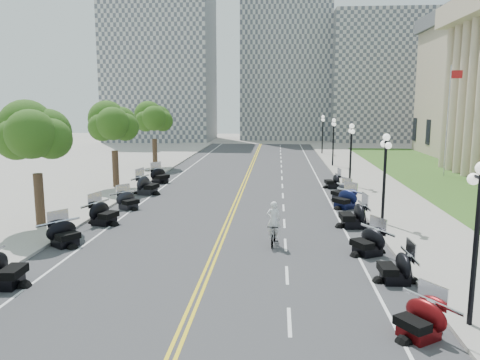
{
  "coord_description": "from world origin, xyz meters",
  "views": [
    {
      "loc": [
        2.76,
        -21.71,
        6.76
      ],
      "look_at": [
        0.47,
        6.77,
        2.0
      ],
      "focal_mm": 35.0,
      "sensor_mm": 36.0,
      "label": 1
    }
  ],
  "objects": [
    {
      "name": "motorcycle_n_3",
      "position": [
        6.91,
        -8.69,
        0.63
      ],
      "size": [
        2.5,
        2.5,
        1.26
      ],
      "primitive_type": null,
      "rotation": [
        0.0,
        0.0,
        -0.98
      ],
      "color": "#590A0C",
      "rests_on": "road"
    },
    {
      "name": "distant_block_c",
      "position": [
        22.0,
        65.0,
        11.0
      ],
      "size": [
        20.0,
        14.0,
        22.0
      ],
      "primitive_type": "cube",
      "color": "gray",
      "rests_on": "ground"
    },
    {
      "name": "centerline_yellow_a",
      "position": [
        -0.12,
        10.0,
        0.01
      ],
      "size": [
        0.12,
        90.0,
        0.0
      ],
      "primitive_type": "cube",
      "color": "yellow",
      "rests_on": "road"
    },
    {
      "name": "centerline_yellow_b",
      "position": [
        0.12,
        10.0,
        0.01
      ],
      "size": [
        0.12,
        90.0,
        0.0
      ],
      "primitive_type": "cube",
      "color": "yellow",
      "rests_on": "road"
    },
    {
      "name": "distant_block_a",
      "position": [
        -18.0,
        62.0,
        13.0
      ],
      "size": [
        18.0,
        14.0,
        26.0
      ],
      "primitive_type": "cube",
      "color": "gray",
      "rests_on": "ground"
    },
    {
      "name": "distant_block_b",
      "position": [
        4.0,
        68.0,
        15.0
      ],
      "size": [
        16.0,
        12.0,
        30.0
      ],
      "primitive_type": "cube",
      "color": "gray",
      "rests_on": "ground"
    },
    {
      "name": "lane_dash_18",
      "position": [
        3.2,
        48.0,
        0.01
      ],
      "size": [
        0.12,
        2.0,
        0.0
      ],
      "primitive_type": "cube",
      "color": "white",
      "rests_on": "road"
    },
    {
      "name": "flagpole",
      "position": [
        18.0,
        22.0,
        5.0
      ],
      "size": [
        1.1,
        0.2,
        10.0
      ],
      "primitive_type": null,
      "color": "silver",
      "rests_on": "ground"
    },
    {
      "name": "motorcycle_n_6",
      "position": [
        6.93,
        3.49,
        0.76
      ],
      "size": [
        2.34,
        2.34,
        1.51
      ],
      "primitive_type": null,
      "rotation": [
        0.0,
        0.0,
        -1.48
      ],
      "color": "black",
      "rests_on": "road"
    },
    {
      "name": "lane_dash_12",
      "position": [
        3.2,
        24.0,
        0.01
      ],
      "size": [
        0.12,
        2.0,
        0.0
      ],
      "primitive_type": "cube",
      "color": "white",
      "rests_on": "road"
    },
    {
      "name": "street_lamp_5",
      "position": [
        8.6,
        40.0,
        2.6
      ],
      "size": [
        0.5,
        1.2,
        4.9
      ],
      "primitive_type": null,
      "color": "black",
      "rests_on": "sidewalk_north"
    },
    {
      "name": "street_lamp_3",
      "position": [
        8.6,
        16.0,
        2.6
      ],
      "size": [
        0.5,
        1.2,
        4.9
      ],
      "primitive_type": null,
      "color": "black",
      "rests_on": "sidewalk_north"
    },
    {
      "name": "lawn",
      "position": [
        17.5,
        18.0,
        0.05
      ],
      "size": [
        9.0,
        60.0,
        0.1
      ],
      "primitive_type": "cube",
      "color": "#356023",
      "rests_on": "ground"
    },
    {
      "name": "lane_dash_8",
      "position": [
        3.2,
        8.0,
        0.01
      ],
      "size": [
        0.12,
        2.0,
        0.0
      ],
      "primitive_type": "cube",
      "color": "white",
      "rests_on": "road"
    },
    {
      "name": "motorcycle_n_5",
      "position": [
        6.84,
        -1.17,
        0.68
      ],
      "size": [
        2.63,
        2.63,
        1.36
      ],
      "primitive_type": null,
      "rotation": [
        0.0,
        0.0,
        -1.06
      ],
      "color": "black",
      "rests_on": "road"
    },
    {
      "name": "street_lamp_1",
      "position": [
        8.6,
        -8.0,
        2.6
      ],
      "size": [
        0.5,
        1.2,
        4.9
      ],
      "primitive_type": null,
      "color": "black",
      "rests_on": "sidewalk_north"
    },
    {
      "name": "lane_dash_9",
      "position": [
        3.2,
        12.0,
        0.01
      ],
      "size": [
        0.12,
        2.0,
        0.0
      ],
      "primitive_type": "cube",
      "color": "white",
      "rests_on": "road"
    },
    {
      "name": "tree_4",
      "position": [
        -10.0,
        26.0,
        4.75
      ],
      "size": [
        4.8,
        4.8,
        9.2
      ],
      "primitive_type": null,
      "color": "#235619",
      "rests_on": "sidewalk_south"
    },
    {
      "name": "street_lamp_4",
      "position": [
        8.6,
        28.0,
        2.6
      ],
      "size": [
        0.5,
        1.2,
        4.9
      ],
      "primitive_type": null,
      "color": "black",
      "rests_on": "sidewalk_north"
    },
    {
      "name": "lane_dash_14",
      "position": [
        3.2,
        32.0,
        0.01
      ],
      "size": [
        0.12,
        2.0,
        0.0
      ],
      "primitive_type": "cube",
      "color": "white",
      "rests_on": "road"
    },
    {
      "name": "motorcycle_n_8",
      "position": [
        7.25,
        10.87,
        0.62
      ],
      "size": [
        2.45,
        2.45,
        1.24
      ],
      "primitive_type": null,
      "rotation": [
        0.0,
        0.0,
        -0.98
      ],
      "color": "black",
      "rests_on": "road"
    },
    {
      "name": "lane_dash_15",
      "position": [
        3.2,
        36.0,
        0.01
      ],
      "size": [
        0.12,
        2.0,
        0.0
      ],
      "primitive_type": "cube",
      "color": "white",
      "rests_on": "road"
    },
    {
      "name": "lane_dash_13",
      "position": [
        3.2,
        28.0,
        0.01
      ],
      "size": [
        0.12,
        2.0,
        0.0
      ],
      "primitive_type": "cube",
      "color": "white",
      "rests_on": "road"
    },
    {
      "name": "tree_3",
      "position": [
        -10.0,
        14.0,
        4.75
      ],
      "size": [
        4.8,
        4.8,
        9.2
      ],
      "primitive_type": null,
      "color": "#235619",
      "rests_on": "sidewalk_south"
    },
    {
      "name": "lane_dash_17",
      "position": [
        3.2,
        44.0,
        0.01
      ],
      "size": [
        0.12,
        2.0,
        0.0
      ],
      "primitive_type": "cube",
      "color": "white",
      "rests_on": "road"
    },
    {
      "name": "cyclist_rider",
      "position": [
        2.62,
        -0.17,
        1.99
      ],
      "size": [
        0.66,
        0.44,
        1.82
      ],
      "primitive_type": "imported",
      "rotation": [
        0.0,
        0.0,
        3.14
      ],
      "color": "white",
      "rests_on": "bicycle"
    },
    {
      "name": "lane_dash_19",
      "position": [
        3.2,
        52.0,
        0.01
      ],
      "size": [
        0.12,
        2.0,
        0.0
      ],
      "primitive_type": "cube",
      "color": "white",
      "rests_on": "road"
    },
    {
      "name": "lane_dash_7",
      "position": [
        3.2,
        4.0,
        0.01
      ],
      "size": [
        0.12,
        2.0,
        0.0
      ],
      "primitive_type": "cube",
      "color": "white",
      "rests_on": "road"
    },
    {
      "name": "motorcycle_s_5",
      "position": [
        -7.25,
        -1.02,
        0.67
      ],
      "size": [
        2.69,
        2.69,
        1.35
      ],
      "primitive_type": null,
      "rotation": [
        0.0,
        0.0,
        0.95
      ],
      "color": "black",
      "rests_on": "road"
    },
    {
      "name": "motorcycle_n_9",
      "position": [
        7.18,
        15.42,
        0.63
      ],
      "size": [
        2.05,
        2.05,
        1.27
      ],
      "primitive_type": null,
      "rotation": [
        0.0,
        0.0,
        -1.43
      ],
      "color": "black",
      "rests_on": "road"
    },
    {
      "name": "motorcycle_n_4",
      "position": [
        7.28,
        -4.41,
        0.66
      ],
      "size": [
        1.96,
        1.96,
        1.32
      ],
      "primitive_type": null,
      "rotation": [
        0.0,
        0.0,
        -1.53
      ],
      "color": "black",
      "rests_on": "road"
    },
    {
      "name": "road",
      "position": [
        0.0,
        10.0,
        0.0
      ],
      "size": [
        16.0,
        90.0,
        0.01
      ],
      "primitive_type": "cube",
      "color": "#333335",
      "rests_on": "ground"
    },
    {
      "name": "motorcycle_s_7",
      "position": [
        -6.72,
        6.87,
        0.63
      ],
      "size": [
        2.52,
        2.52,
        1.26
      ],
      "primitive_type": null,
      "rotation": [
        0.0,
        0.0,
        0.92
      ],
      "color": "black",
      "rests_on": "road"
    },
    {
      "name": "lane_dash_6",
      "position": [
        3.2,
        0.0,
        0.01
      ],
      "size": [
        0.12,
        2.0,
        0.0
      ],
      "primitive_type": "cube",
      "color": "white",
      "rests_on": "road"
    },
    {
      "name": "ground",
      "position": [
        0.0,
        0.0,
        0.0
      ],
      "size": [
        160.0,
        160.0,
        0.0
      ],
      "primitive_type": "plane",
      "color": "gray"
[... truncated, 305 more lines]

